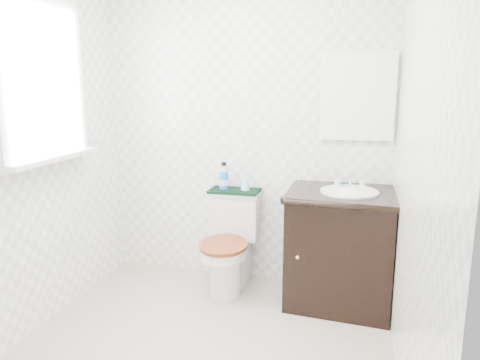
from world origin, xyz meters
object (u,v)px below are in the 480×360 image
at_px(toilet, 231,246).
at_px(mouthwash_bottle, 224,177).
at_px(cup, 245,184).
at_px(vanity, 343,245).
at_px(trash_bin, 235,265).

relative_size(toilet, mouthwash_bottle, 3.48).
bearing_deg(mouthwash_bottle, cup, -0.63).
distance_m(vanity, trash_bin, 0.87).
distance_m(trash_bin, cup, 0.64).
distance_m(toilet, vanity, 0.84).
relative_size(toilet, trash_bin, 2.54).
bearing_deg(mouthwash_bottle, vanity, -12.10).
height_order(toilet, cup, cup).
bearing_deg(mouthwash_bottle, trash_bin, -31.38).
bearing_deg(toilet, cup, 57.18).
bearing_deg(vanity, mouthwash_bottle, 167.90).
relative_size(vanity, mouthwash_bottle, 4.43).
bearing_deg(cup, toilet, -122.82).
distance_m(toilet, trash_bin, 0.19).
xyz_separation_m(toilet, mouthwash_bottle, (-0.09, 0.13, 0.51)).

